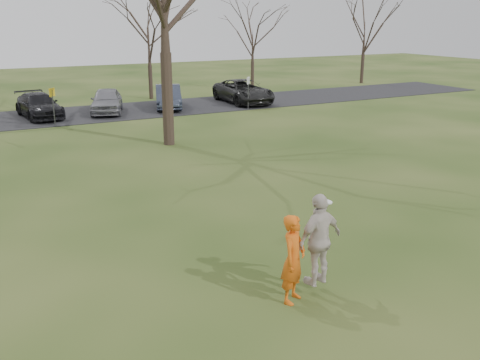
% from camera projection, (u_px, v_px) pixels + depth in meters
% --- Properties ---
extents(ground, '(120.00, 120.00, 0.00)m').
position_uv_depth(ground, '(326.00, 295.00, 11.49)').
color(ground, '#1E380F').
rests_on(ground, ground).
extents(parking_strip, '(62.00, 6.50, 0.04)m').
position_uv_depth(parking_strip, '(81.00, 114.00, 32.68)').
color(parking_strip, black).
rests_on(parking_strip, ground).
extents(player_defender, '(0.83, 0.77, 1.91)m').
position_uv_depth(player_defender, '(293.00, 259.00, 10.99)').
color(player_defender, '#D95911').
rests_on(player_defender, ground).
extents(car_3, '(2.49, 4.98, 1.39)m').
position_uv_depth(car_3, '(39.00, 105.00, 31.51)').
color(car_3, black).
rests_on(car_3, parking_strip).
extents(car_4, '(3.07, 4.76, 1.51)m').
position_uv_depth(car_4, '(107.00, 101.00, 32.92)').
color(car_4, gray).
rests_on(car_4, parking_strip).
extents(car_5, '(2.89, 4.75, 1.48)m').
position_uv_depth(car_5, '(168.00, 97.00, 34.66)').
color(car_5, '#2E3546').
rests_on(car_5, parking_strip).
extents(car_6, '(2.79, 5.72, 1.57)m').
position_uv_depth(car_6, '(243.00, 91.00, 36.87)').
color(car_6, black).
rests_on(car_6, parking_strip).
extents(catching_play, '(1.26, 0.71, 2.02)m').
position_uv_depth(catching_play, '(319.00, 239.00, 11.25)').
color(catching_play, beige).
rests_on(catching_play, ground).
extents(sign_yellow, '(0.35, 0.35, 2.08)m').
position_uv_depth(sign_yellow, '(53.00, 100.00, 28.83)').
color(sign_yellow, '#47474C').
rests_on(sign_yellow, ground).
extents(sign_white, '(0.35, 0.35, 2.08)m').
position_uv_depth(sign_white, '(248.00, 87.00, 34.15)').
color(sign_white, '#47474C').
rests_on(sign_white, ground).
extents(small_tree_row, '(55.00, 5.90, 8.50)m').
position_uv_depth(small_tree_row, '(124.00, 44.00, 37.78)').
color(small_tree_row, '#352821').
rests_on(small_tree_row, ground).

